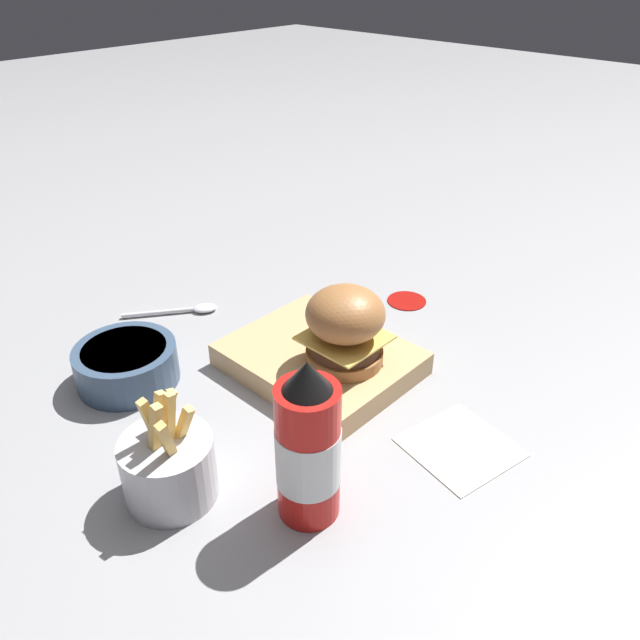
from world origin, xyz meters
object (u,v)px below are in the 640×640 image
(fries_basket, at_px, (169,466))
(side_bowl, at_px, (127,364))
(spoon, at_px, (190,309))
(serving_board, at_px, (320,359))
(ketchup_bottle, at_px, (308,448))
(burger, at_px, (345,326))

(fries_basket, height_order, side_bowl, fries_basket)
(side_bowl, relative_size, spoon, 1.04)
(serving_board, relative_size, side_bowl, 1.78)
(serving_board, distance_m, spoon, 0.28)
(ketchup_bottle, height_order, spoon, ketchup_bottle)
(ketchup_bottle, height_order, side_bowl, ketchup_bottle)
(spoon, bearing_deg, burger, -47.61)
(serving_board, xyz_separation_m, side_bowl, (-0.18, -0.21, 0.01))
(burger, xyz_separation_m, spoon, (-0.32, -0.04, -0.09))
(ketchup_bottle, xyz_separation_m, spoon, (-0.45, 0.17, -0.08))
(ketchup_bottle, xyz_separation_m, side_bowl, (-0.35, -0.01, -0.06))
(serving_board, bearing_deg, fries_basket, -81.75)
(fries_basket, relative_size, side_bowl, 0.96)
(side_bowl, distance_m, spoon, 0.20)
(side_bowl, bearing_deg, fries_basket, -20.46)
(burger, distance_m, spoon, 0.33)
(burger, height_order, spoon, burger)
(burger, bearing_deg, serving_board, -176.20)
(serving_board, relative_size, spoon, 1.85)
(fries_basket, bearing_deg, spoon, 140.51)
(serving_board, xyz_separation_m, burger, (0.04, 0.00, 0.08))
(burger, bearing_deg, fries_basket, -90.38)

